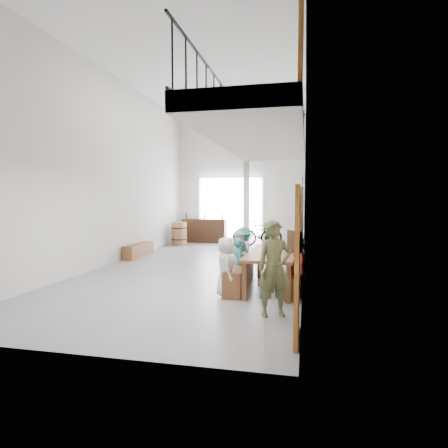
% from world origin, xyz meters
% --- Properties ---
extents(floor, '(12.00, 12.00, 0.00)m').
position_xyz_m(floor, '(0.00, 0.00, 0.00)').
color(floor, slate).
rests_on(floor, ground).
extents(room_walls, '(12.00, 12.00, 12.00)m').
position_xyz_m(room_walls, '(0.00, 0.00, 3.55)').
color(room_walls, silver).
rests_on(room_walls, ground).
extents(gateway_portal, '(2.80, 0.08, 2.80)m').
position_xyz_m(gateway_portal, '(-0.40, 5.94, 1.40)').
color(gateway_portal, white).
rests_on(gateway_portal, ground).
extents(right_wall_decor, '(0.07, 8.28, 5.07)m').
position_xyz_m(right_wall_decor, '(2.70, -1.87, 1.74)').
color(right_wall_decor, brown).
rests_on(right_wall_decor, ground).
extents(balcony, '(1.52, 5.62, 4.00)m').
position_xyz_m(balcony, '(1.98, -3.13, 2.96)').
color(balcony, silver).
rests_on(balcony, ground).
extents(tasting_table, '(1.02, 2.41, 0.79)m').
position_xyz_m(tasting_table, '(2.12, -2.12, 0.71)').
color(tasting_table, brown).
rests_on(tasting_table, ground).
extents(bench_inner, '(0.41, 2.24, 0.51)m').
position_xyz_m(bench_inner, '(1.42, -2.07, 0.26)').
color(bench_inner, brown).
rests_on(bench_inner, ground).
extents(bench_wall, '(0.28, 1.89, 0.43)m').
position_xyz_m(bench_wall, '(2.57, -2.13, 0.22)').
color(bench_wall, brown).
rests_on(bench_wall, ground).
extents(tableware, '(0.52, 1.30, 0.35)m').
position_xyz_m(tableware, '(2.15, -2.19, 0.93)').
color(tableware, black).
rests_on(tableware, tasting_table).
extents(side_bench, '(0.39, 1.58, 0.44)m').
position_xyz_m(side_bench, '(-2.50, 1.22, 0.22)').
color(side_bench, brown).
rests_on(side_bench, ground).
extents(oak_barrel, '(0.63, 0.63, 0.93)m').
position_xyz_m(oak_barrel, '(-2.28, 4.58, 0.47)').
color(oak_barrel, brown).
rests_on(oak_barrel, ground).
extents(serving_counter, '(1.91, 0.55, 1.01)m').
position_xyz_m(serving_counter, '(-1.50, 5.65, 0.50)').
color(serving_counter, '#351D0F').
rests_on(serving_counter, ground).
extents(counter_bottles, '(1.67, 0.12, 0.28)m').
position_xyz_m(counter_bottles, '(-1.50, 5.65, 1.15)').
color(counter_bottles, black).
rests_on(counter_bottles, serving_counter).
extents(guest_left_a, '(0.53, 0.66, 1.18)m').
position_xyz_m(guest_left_a, '(1.30, -2.96, 0.59)').
color(guest_left_a, silver).
rests_on(guest_left_a, ground).
extents(guest_left_b, '(0.37, 0.46, 1.09)m').
position_xyz_m(guest_left_b, '(1.43, -2.25, 0.54)').
color(guest_left_b, '#217071').
rests_on(guest_left_b, ground).
extents(guest_left_c, '(0.63, 0.70, 1.19)m').
position_xyz_m(guest_left_c, '(1.38, -1.77, 0.60)').
color(guest_left_c, silver).
rests_on(guest_left_c, ground).
extents(guest_left_d, '(0.63, 0.88, 1.24)m').
position_xyz_m(guest_left_d, '(1.36, -1.21, 0.62)').
color(guest_left_d, '#217071').
rests_on(guest_left_d, ground).
extents(guest_right_a, '(0.41, 0.68, 1.08)m').
position_xyz_m(guest_right_a, '(2.66, -2.69, 0.54)').
color(guest_right_a, '#B02E1E').
rests_on(guest_right_a, ground).
extents(guest_right_b, '(0.77, 1.14, 1.18)m').
position_xyz_m(guest_right_b, '(2.62, -2.09, 0.59)').
color(guest_right_b, black).
rests_on(guest_right_b, ground).
extents(guest_right_c, '(0.42, 0.55, 1.01)m').
position_xyz_m(guest_right_c, '(2.68, -1.47, 0.50)').
color(guest_right_c, silver).
rests_on(guest_right_c, ground).
extents(host_standing, '(0.67, 0.57, 1.57)m').
position_xyz_m(host_standing, '(2.32, -3.95, 0.79)').
color(host_standing, '#4F532E').
rests_on(host_standing, ground).
extents(potted_plant, '(0.40, 0.36, 0.39)m').
position_xyz_m(potted_plant, '(2.45, 0.61, 0.20)').
color(potted_plant, '#1D491E').
rests_on(potted_plant, ground).
extents(bicycle_near, '(1.88, 0.80, 0.96)m').
position_xyz_m(bicycle_near, '(0.74, 5.19, 0.48)').
color(bicycle_near, black).
rests_on(bicycle_near, ground).
extents(bicycle_far, '(1.77, 0.94, 1.02)m').
position_xyz_m(bicycle_far, '(1.07, 4.89, 0.51)').
color(bicycle_far, black).
rests_on(bicycle_far, ground).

